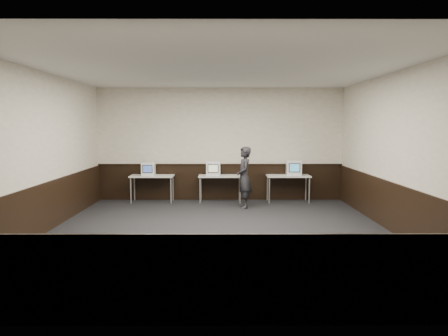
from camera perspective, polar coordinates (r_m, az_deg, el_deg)
The scene contains 18 objects.
floor at distance 8.75m, azimuth -0.63°, elevation -8.55°, with size 8.00×8.00×0.00m, color black.
ceiling at distance 8.55m, azimuth -0.65°, elevation 12.72°, with size 8.00×8.00×0.00m, color white.
back_wall at distance 12.50m, azimuth -0.50°, elevation 3.13°, with size 7.00×7.00×0.00m, color beige.
front_wall at distance 4.52m, azimuth -1.02°, elevation -1.26°, with size 7.00×7.00×0.00m, color beige.
left_wall at distance 9.22m, azimuth -22.96°, elevation 1.80°, with size 8.00×8.00×0.00m, color beige.
right_wall at distance 9.17m, azimuth 21.80°, elevation 1.83°, with size 8.00×8.00×0.00m, color beige.
wainscot_back at distance 12.57m, azimuth -0.50°, elevation -1.89°, with size 6.98×0.04×1.00m, color black.
wainscot_front at distance 4.80m, azimuth -0.99°, elevation -14.39°, with size 6.98×0.04×1.00m, color black.
wainscot_left at distance 9.34m, azimuth -22.59°, elevation -4.94°, with size 0.04×7.98×1.00m, color black.
wainscot_right at distance 9.29m, azimuth 21.44°, elevation -4.95°, with size 0.04×7.98×1.00m, color black.
wainscot_rail at distance 12.50m, azimuth -0.50°, elevation 0.46°, with size 6.98×0.06×0.04m, color black.
desk_left at distance 12.33m, azimuth -9.37°, elevation -1.27°, with size 1.20×0.60×0.75m.
desk_center at distance 12.18m, azimuth -0.51°, elevation -1.29°, with size 1.20×0.60×0.75m.
desk_right at distance 12.31m, azimuth 8.37°, elevation -1.27°, with size 1.20×0.60×0.75m.
emac_left at distance 12.28m, azimuth -9.84°, elevation -0.12°, with size 0.38×0.40×0.36m.
emac_center at distance 12.10m, azimuth -1.41°, elevation -0.06°, with size 0.39×0.42×0.39m.
emac_right at distance 12.34m, azimuth 9.09°, elevation 0.03°, with size 0.43×0.46×0.41m.
person at distance 11.28m, azimuth 2.65°, elevation -1.24°, with size 0.58×0.38×1.59m, color black.
Camera 1 is at (0.06, -8.49, 2.14)m, focal length 35.00 mm.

